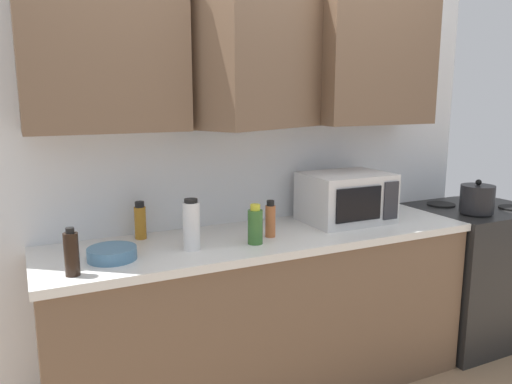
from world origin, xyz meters
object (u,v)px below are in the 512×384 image
object	(u,v)px
stove_range	(471,273)
kettle	(477,199)
microwave	(346,197)
bottle_white_jar	(191,225)
bottle_spice_jar	(271,220)
bottle_amber_vinegar	(140,221)
bottle_green_oil	(255,226)
bowl_ceramic_small	(112,254)
bottle_soy_dark	(72,253)

from	to	relation	value
stove_range	kettle	world-z (taller)	kettle
kettle	microwave	xyz separation A→B (m)	(-0.82, 0.21, 0.04)
kettle	bottle_white_jar	distance (m)	1.79
kettle	bottle_spice_jar	xyz separation A→B (m)	(-1.36, 0.11, -0.01)
bottle_amber_vinegar	bottle_green_oil	bearing A→B (deg)	-34.27
microwave	bowl_ceramic_small	world-z (taller)	microwave
stove_range	bottle_spice_jar	size ratio (longest dim) A/B	4.79
stove_range	bottle_white_jar	bearing A→B (deg)	-178.25
bottle_spice_jar	bowl_ceramic_small	bearing A→B (deg)	-178.68
bowl_ceramic_small	bottle_spice_jar	bearing A→B (deg)	1.32
stove_range	bowl_ceramic_small	size ratio (longest dim) A/B	4.23
bottle_green_oil	bottle_spice_jar	distance (m)	0.14
bottle_amber_vinegar	bowl_ceramic_small	world-z (taller)	bottle_amber_vinegar
bottle_green_oil	bottle_soy_dark	bearing A→B (deg)	-174.90
microwave	bottle_amber_vinegar	world-z (taller)	microwave
kettle	bottle_amber_vinegar	bearing A→B (deg)	169.44
bottle_white_jar	kettle	bearing A→B (deg)	-2.56
bottle_soy_dark	bowl_ceramic_small	xyz separation A→B (m)	(0.18, 0.13, -0.06)
stove_range	bottle_amber_vinegar	size ratio (longest dim) A/B	4.74
stove_range	bottle_green_oil	xyz separation A→B (m)	(-1.65, -0.10, 0.54)
stove_range	bowl_ceramic_small	bearing A→B (deg)	-178.85
bottle_soy_dark	bottle_green_oil	world-z (taller)	bottle_soy_dark
microwave	bottle_green_oil	distance (m)	0.69
stove_range	bottle_spice_jar	distance (m)	1.62
stove_range	bottle_white_jar	size ratio (longest dim) A/B	3.74
bottle_soy_dark	stove_range	bearing A→B (deg)	4.11
bottle_amber_vinegar	bottle_white_jar	size ratio (longest dim) A/B	0.79
stove_range	microwave	xyz separation A→B (m)	(-0.99, 0.07, 0.59)
bottle_green_oil	bottle_spice_jar	bearing A→B (deg)	31.57
bottle_green_oil	bottle_white_jar	size ratio (longest dim) A/B	0.81
kettle	bottle_soy_dark	world-z (taller)	kettle
microwave	bottle_soy_dark	size ratio (longest dim) A/B	2.41
bottle_amber_vinegar	stove_range	bearing A→B (deg)	-6.06
microwave	bottle_white_jar	world-z (taller)	microwave
bottle_spice_jar	bowl_ceramic_small	distance (m)	0.80
bottle_green_oil	bowl_ceramic_small	distance (m)	0.68
bottle_amber_vinegar	bottle_green_oil	size ratio (longest dim) A/B	0.98
bowl_ceramic_small	microwave	bearing A→B (deg)	4.99
microwave	bowl_ceramic_small	size ratio (longest dim) A/B	2.23
microwave	bottle_green_oil	xyz separation A→B (m)	(-0.66, -0.17, -0.05)
kettle	microwave	distance (m)	0.85
bottle_spice_jar	bowl_ceramic_small	xyz separation A→B (m)	(-0.80, -0.02, -0.06)
bottle_soy_dark	bottle_amber_vinegar	bearing A→B (deg)	47.85
bottle_soy_dark	bottle_spice_jar	distance (m)	0.99
stove_range	bottle_green_oil	bearing A→B (deg)	-176.40
stove_range	bottle_amber_vinegar	xyz separation A→B (m)	(-2.14, 0.23, 0.54)
microwave	bottle_soy_dark	world-z (taller)	microwave
stove_range	bowl_ceramic_small	xyz separation A→B (m)	(-2.33, -0.05, 0.48)
bottle_spice_jar	microwave	bearing A→B (deg)	10.35
stove_range	kettle	xyz separation A→B (m)	(-0.17, -0.14, 0.55)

